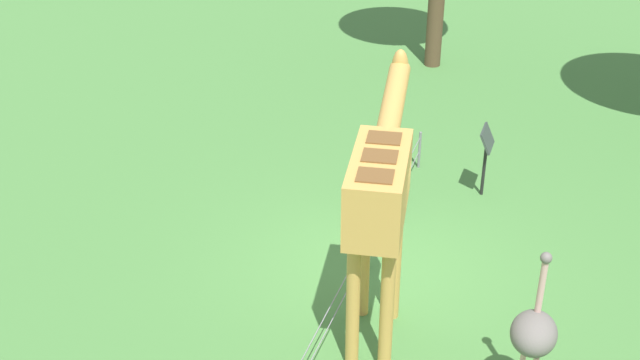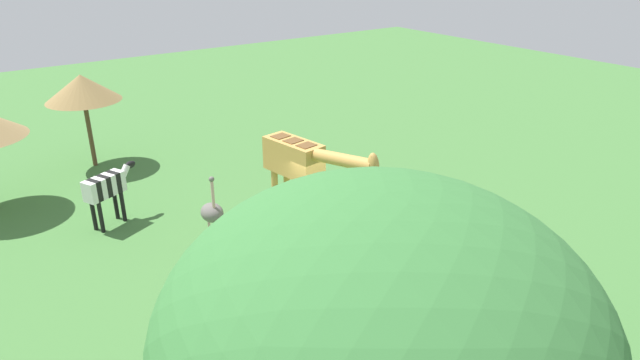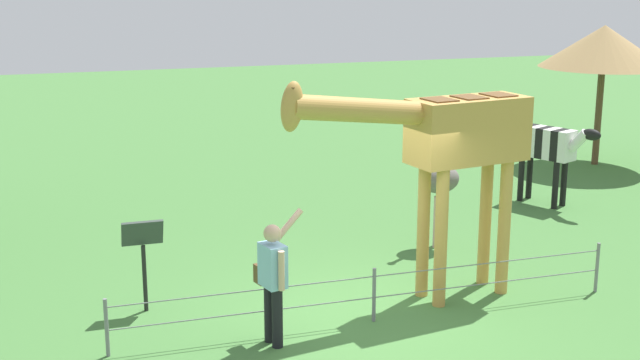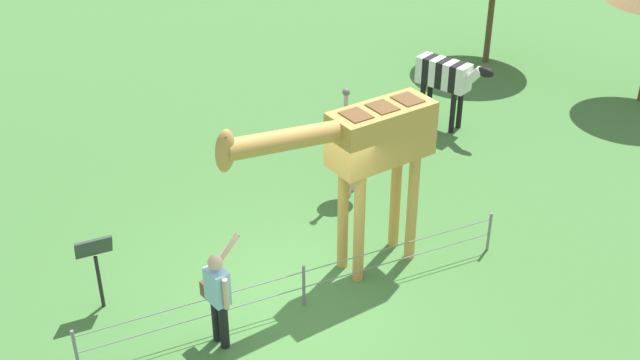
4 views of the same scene
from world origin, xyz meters
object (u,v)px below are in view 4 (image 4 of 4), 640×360
(ostrich, at_px, (352,140))
(visitor, at_px, (218,294))
(info_sign, at_px, (95,257))
(giraffe, at_px, (365,148))
(zebra, at_px, (446,78))

(ostrich, bearing_deg, visitor, 38.84)
(ostrich, distance_m, info_sign, 5.27)
(ostrich, relative_size, info_sign, 1.70)
(giraffe, xyz_separation_m, ostrich, (-0.93, -2.20, -1.10))
(visitor, bearing_deg, info_sign, -48.36)
(info_sign, bearing_deg, giraffe, 168.77)
(giraffe, bearing_deg, visitor, 15.49)
(zebra, relative_size, ostrich, 0.78)
(giraffe, bearing_deg, zebra, -136.31)
(giraffe, xyz_separation_m, visitor, (2.75, 0.76, -1.38))
(visitor, height_order, zebra, visitor)
(giraffe, relative_size, ostrich, 1.68)
(giraffe, height_order, zebra, giraffe)
(visitor, xyz_separation_m, info_sign, (1.41, -1.59, 0.05))
(giraffe, bearing_deg, ostrich, -112.84)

